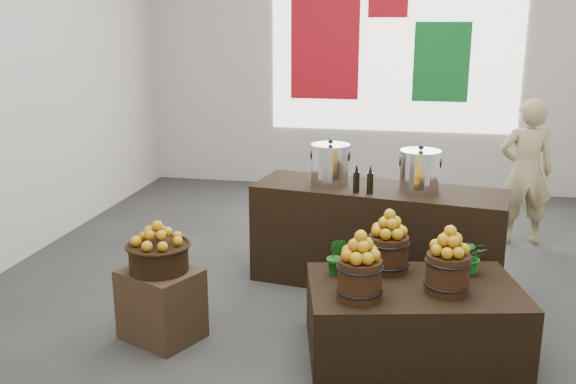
% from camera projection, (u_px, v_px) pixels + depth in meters
% --- Properties ---
extents(ground, '(7.00, 7.00, 0.00)m').
position_uv_depth(ground, '(333.00, 288.00, 5.48)').
color(ground, '#393936').
rests_on(ground, ground).
extents(back_wall, '(6.00, 0.04, 4.00)m').
position_uv_depth(back_wall, '(371.00, 38.00, 8.28)').
color(back_wall, beige).
rests_on(back_wall, ground).
extents(back_opening, '(3.20, 0.02, 2.40)m').
position_uv_depth(back_opening, '(395.00, 38.00, 8.20)').
color(back_opening, white).
rests_on(back_opening, back_wall).
extents(deco_red_left, '(0.90, 0.04, 1.40)m').
position_uv_depth(deco_red_left, '(325.00, 45.00, 8.39)').
color(deco_red_left, '#AD0D19').
rests_on(deco_red_left, back_wall).
extents(deco_green_right, '(0.70, 0.04, 1.00)m').
position_uv_depth(deco_green_right, '(441.00, 62.00, 8.15)').
color(deco_green_right, '#106727').
rests_on(deco_green_right, back_wall).
extents(crate, '(0.65, 0.60, 0.52)m').
position_uv_depth(crate, '(161.00, 304.00, 4.58)').
color(crate, '#503625').
rests_on(crate, ground).
extents(wicker_basket, '(0.41, 0.41, 0.19)m').
position_uv_depth(wicker_basket, '(159.00, 258.00, 4.49)').
color(wicker_basket, black).
rests_on(wicker_basket, crate).
extents(apples_in_basket, '(0.32, 0.32, 0.17)m').
position_uv_depth(apples_in_basket, '(157.00, 233.00, 4.44)').
color(apples_in_basket, '#8E1A04').
rests_on(apples_in_basket, wicker_basket).
extents(display_table, '(1.57, 1.16, 0.49)m').
position_uv_depth(display_table, '(413.00, 318.00, 4.39)').
color(display_table, black).
rests_on(display_table, ground).
extents(apple_bucket_front_left, '(0.28, 0.28, 0.26)m').
position_uv_depth(apple_bucket_front_left, '(359.00, 279.00, 4.09)').
color(apple_bucket_front_left, '#3B2510').
rests_on(apple_bucket_front_left, display_table).
extents(apples_in_bucket_front_left, '(0.21, 0.21, 0.19)m').
position_uv_depth(apples_in_bucket_front_left, '(360.00, 246.00, 4.04)').
color(apples_in_bucket_front_left, '#8E1A04').
rests_on(apples_in_bucket_front_left, apple_bucket_front_left).
extents(apple_bucket_front_right, '(0.28, 0.28, 0.26)m').
position_uv_depth(apple_bucket_front_right, '(447.00, 273.00, 4.19)').
color(apple_bucket_front_right, '#3B2510').
rests_on(apple_bucket_front_right, display_table).
extents(apples_in_bucket_front_right, '(0.21, 0.21, 0.19)m').
position_uv_depth(apples_in_bucket_front_right, '(450.00, 241.00, 4.13)').
color(apples_in_bucket_front_right, '#8E1A04').
rests_on(apples_in_bucket_front_right, apple_bucket_front_right).
extents(apple_bucket_rear, '(0.28, 0.28, 0.26)m').
position_uv_depth(apple_bucket_rear, '(388.00, 254.00, 4.54)').
color(apple_bucket_rear, '#3B2510').
rests_on(apple_bucket_rear, display_table).
extents(apples_in_bucket_rear, '(0.21, 0.21, 0.19)m').
position_uv_depth(apples_in_bucket_rear, '(389.00, 223.00, 4.48)').
color(apples_in_bucket_rear, '#8E1A04').
rests_on(apples_in_bucket_rear, apple_bucket_rear).
extents(herb_garnish_right, '(0.28, 0.26, 0.26)m').
position_uv_depth(herb_garnish_right, '(471.00, 256.00, 4.49)').
color(herb_garnish_right, '#15661B').
rests_on(herb_garnish_right, display_table).
extents(herb_garnish_left, '(0.18, 0.16, 0.28)m').
position_uv_depth(herb_garnish_left, '(337.00, 256.00, 4.47)').
color(herb_garnish_left, '#15661B').
rests_on(herb_garnish_left, display_table).
extents(counter, '(2.17, 0.98, 0.86)m').
position_uv_depth(counter, '(377.00, 236.00, 5.50)').
color(counter, black).
rests_on(counter, ground).
extents(stock_pot_left, '(0.32, 0.32, 0.32)m').
position_uv_depth(stock_pot_left, '(330.00, 165.00, 5.49)').
color(stock_pot_left, silver).
rests_on(stock_pot_left, counter).
extents(stock_pot_center, '(0.32, 0.32, 0.32)m').
position_uv_depth(stock_pot_center, '(420.00, 172.00, 5.23)').
color(stock_pot_center, silver).
rests_on(stock_pot_center, counter).
extents(oil_cruets, '(0.16, 0.08, 0.24)m').
position_uv_depth(oil_cruets, '(374.00, 180.00, 5.16)').
color(oil_cruets, black).
rests_on(oil_cruets, counter).
extents(shopper, '(0.58, 0.41, 1.49)m').
position_uv_depth(shopper, '(526.00, 172.00, 6.43)').
color(shopper, tan).
rests_on(shopper, ground).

